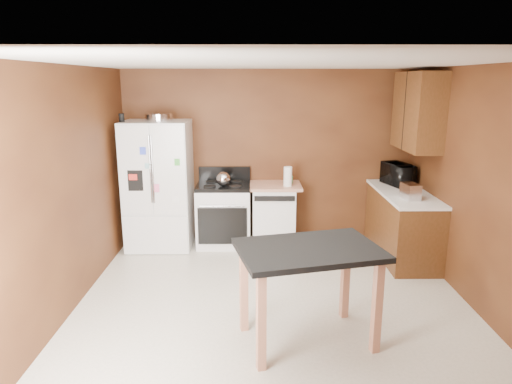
{
  "coord_description": "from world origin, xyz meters",
  "views": [
    {
      "loc": [
        -0.21,
        -4.42,
        2.34
      ],
      "look_at": [
        -0.18,
        0.85,
        1.05
      ],
      "focal_mm": 32.0,
      "sensor_mm": 36.0,
      "label": 1
    }
  ],
  "objects_px": {
    "toaster": "(410,191)",
    "pen_cup": "(122,118)",
    "roasting_pan": "(159,117)",
    "paper_towel": "(288,177)",
    "dishwasher": "(273,214)",
    "kettle": "(223,179)",
    "microwave": "(398,175)",
    "green_canister": "(289,180)",
    "gas_range": "(224,214)",
    "refrigerator": "(159,185)",
    "island": "(309,262)"
  },
  "relations": [
    {
      "from": "toaster",
      "to": "pen_cup",
      "type": "bearing_deg",
      "value": 160.97
    },
    {
      "from": "roasting_pan",
      "to": "pen_cup",
      "type": "height_order",
      "value": "pen_cup"
    },
    {
      "from": "paper_towel",
      "to": "dishwasher",
      "type": "distance_m",
      "value": 0.62
    },
    {
      "from": "kettle",
      "to": "microwave",
      "type": "bearing_deg",
      "value": 1.48
    },
    {
      "from": "paper_towel",
      "to": "microwave",
      "type": "bearing_deg",
      "value": 1.28
    },
    {
      "from": "microwave",
      "to": "dishwasher",
      "type": "relative_size",
      "value": 0.56
    },
    {
      "from": "green_canister",
      "to": "gas_range",
      "type": "distance_m",
      "value": 1.07
    },
    {
      "from": "refrigerator",
      "to": "dishwasher",
      "type": "distance_m",
      "value": 1.69
    },
    {
      "from": "pen_cup",
      "to": "gas_range",
      "type": "distance_m",
      "value": 1.94
    },
    {
      "from": "dishwasher",
      "to": "gas_range",
      "type": "bearing_deg",
      "value": -178.06
    },
    {
      "from": "toaster",
      "to": "green_canister",
      "type": "bearing_deg",
      "value": 138.05
    },
    {
      "from": "green_canister",
      "to": "dishwasher",
      "type": "xyz_separation_m",
      "value": [
        -0.23,
        -0.07,
        -0.49
      ]
    },
    {
      "from": "refrigerator",
      "to": "island",
      "type": "xyz_separation_m",
      "value": [
        1.83,
        -2.51,
        -0.13
      ]
    },
    {
      "from": "paper_towel",
      "to": "refrigerator",
      "type": "xyz_separation_m",
      "value": [
        -1.82,
        0.02,
        -0.13
      ]
    },
    {
      "from": "roasting_pan",
      "to": "microwave",
      "type": "bearing_deg",
      "value": -0.92
    },
    {
      "from": "microwave",
      "to": "refrigerator",
      "type": "xyz_separation_m",
      "value": [
        -3.38,
        -0.01,
        -0.14
      ]
    },
    {
      "from": "kettle",
      "to": "paper_towel",
      "type": "distance_m",
      "value": 0.91
    },
    {
      "from": "toaster",
      "to": "microwave",
      "type": "relative_size",
      "value": 0.53
    },
    {
      "from": "kettle",
      "to": "green_canister",
      "type": "distance_m",
      "value": 0.97
    },
    {
      "from": "microwave",
      "to": "gas_range",
      "type": "distance_m",
      "value": 2.54
    },
    {
      "from": "paper_towel",
      "to": "pen_cup",
      "type": "bearing_deg",
      "value": -177.9
    },
    {
      "from": "refrigerator",
      "to": "gas_range",
      "type": "xyz_separation_m",
      "value": [
        0.91,
        0.06,
        -0.44
      ]
    },
    {
      "from": "pen_cup",
      "to": "toaster",
      "type": "xyz_separation_m",
      "value": [
        3.73,
        -0.68,
        -0.86
      ]
    },
    {
      "from": "dishwasher",
      "to": "kettle",
      "type": "bearing_deg",
      "value": -169.05
    },
    {
      "from": "kettle",
      "to": "refrigerator",
      "type": "distance_m",
      "value": 0.92
    },
    {
      "from": "roasting_pan",
      "to": "island",
      "type": "bearing_deg",
      "value": -55.18
    },
    {
      "from": "refrigerator",
      "to": "island",
      "type": "height_order",
      "value": "refrigerator"
    },
    {
      "from": "roasting_pan",
      "to": "island",
      "type": "relative_size",
      "value": 0.27
    },
    {
      "from": "refrigerator",
      "to": "gas_range",
      "type": "bearing_deg",
      "value": 3.81
    },
    {
      "from": "refrigerator",
      "to": "dishwasher",
      "type": "height_order",
      "value": "refrigerator"
    },
    {
      "from": "green_canister",
      "to": "gas_range",
      "type": "bearing_deg",
      "value": -174.22
    },
    {
      "from": "toaster",
      "to": "island",
      "type": "height_order",
      "value": "toaster"
    },
    {
      "from": "microwave",
      "to": "refrigerator",
      "type": "distance_m",
      "value": 3.38
    },
    {
      "from": "paper_towel",
      "to": "toaster",
      "type": "distance_m",
      "value": 1.66
    },
    {
      "from": "dishwasher",
      "to": "toaster",
      "type": "bearing_deg",
      "value": -27.51
    },
    {
      "from": "green_canister",
      "to": "dishwasher",
      "type": "relative_size",
      "value": 0.12
    },
    {
      "from": "dishwasher",
      "to": "paper_towel",
      "type": "bearing_deg",
      "value": -29.5
    },
    {
      "from": "refrigerator",
      "to": "pen_cup",
      "type": "bearing_deg",
      "value": -166.05
    },
    {
      "from": "roasting_pan",
      "to": "pen_cup",
      "type": "xyz_separation_m",
      "value": [
        -0.47,
        -0.17,
        0.01
      ]
    },
    {
      "from": "roasting_pan",
      "to": "toaster",
      "type": "bearing_deg",
      "value": -14.58
    },
    {
      "from": "roasting_pan",
      "to": "refrigerator",
      "type": "height_order",
      "value": "roasting_pan"
    },
    {
      "from": "roasting_pan",
      "to": "island",
      "type": "distance_m",
      "value": 3.31
    },
    {
      "from": "kettle",
      "to": "toaster",
      "type": "relative_size",
      "value": 0.75
    },
    {
      "from": "island",
      "to": "microwave",
      "type": "bearing_deg",
      "value": 58.32
    },
    {
      "from": "roasting_pan",
      "to": "pen_cup",
      "type": "distance_m",
      "value": 0.5
    },
    {
      "from": "roasting_pan",
      "to": "gas_range",
      "type": "xyz_separation_m",
      "value": [
        0.87,
        -0.0,
        -1.39
      ]
    },
    {
      "from": "pen_cup",
      "to": "green_canister",
      "type": "xyz_separation_m",
      "value": [
        2.29,
        0.26,
        -0.91
      ]
    },
    {
      "from": "paper_towel",
      "to": "green_canister",
      "type": "bearing_deg",
      "value": 77.94
    },
    {
      "from": "kettle",
      "to": "gas_range",
      "type": "height_order",
      "value": "gas_range"
    },
    {
      "from": "gas_range",
      "to": "dishwasher",
      "type": "xyz_separation_m",
      "value": [
        0.72,
        0.02,
        -0.01
      ]
    }
  ]
}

